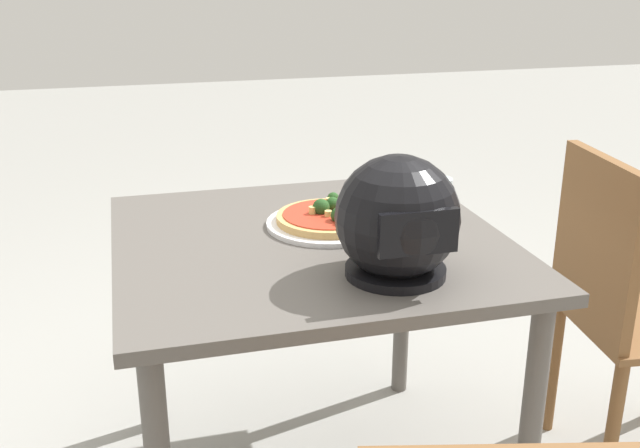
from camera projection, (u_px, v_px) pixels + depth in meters
dining_table at (310, 273)px, 1.82m from camera, size 0.93×0.91×0.73m
pizza_plate at (329, 223)px, 1.87m from camera, size 0.32×0.32×0.01m
pizza at (330, 216)px, 1.86m from camera, size 0.27×0.27×0.06m
motorcycle_helmet at (397, 220)px, 1.54m from camera, size 0.26×0.26×0.26m
drinking_glass at (438, 198)px, 1.91m from camera, size 0.07×0.07×0.11m
chair_side at (622, 300)px, 1.97m from camera, size 0.44×0.44×0.90m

